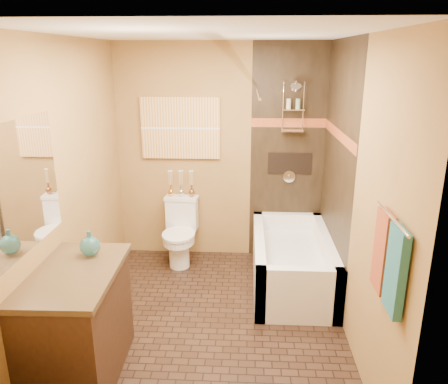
# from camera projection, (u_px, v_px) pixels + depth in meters

# --- Properties ---
(floor) EXTENTS (3.00, 3.00, 0.00)m
(floor) POSITION_uv_depth(u_px,v_px,m) (211.00, 323.00, 4.00)
(floor) COLOR black
(floor) RESTS_ON ground
(wall_left) EXTENTS (0.02, 3.00, 2.50)m
(wall_left) POSITION_uv_depth(u_px,v_px,m) (68.00, 191.00, 3.69)
(wall_left) COLOR #A57840
(wall_left) RESTS_ON floor
(wall_right) EXTENTS (0.02, 3.00, 2.50)m
(wall_right) POSITION_uv_depth(u_px,v_px,m) (355.00, 195.00, 3.56)
(wall_right) COLOR #A57840
(wall_right) RESTS_ON floor
(wall_back) EXTENTS (2.40, 0.02, 2.50)m
(wall_back) POSITION_uv_depth(u_px,v_px,m) (220.00, 154.00, 5.05)
(wall_back) COLOR #A57840
(wall_back) RESTS_ON floor
(wall_front) EXTENTS (2.40, 0.02, 2.50)m
(wall_front) POSITION_uv_depth(u_px,v_px,m) (184.00, 283.00, 2.20)
(wall_front) COLOR #A57840
(wall_front) RESTS_ON floor
(ceiling) EXTENTS (3.00, 3.00, 0.00)m
(ceiling) POSITION_uv_depth(u_px,v_px,m) (208.00, 33.00, 3.25)
(ceiling) COLOR silver
(ceiling) RESTS_ON wall_back
(alcove_tile_back) EXTENTS (0.85, 0.01, 2.50)m
(alcove_tile_back) POSITION_uv_depth(u_px,v_px,m) (288.00, 155.00, 5.00)
(alcove_tile_back) COLOR black
(alcove_tile_back) RESTS_ON wall_back
(alcove_tile_right) EXTENTS (0.01, 1.50, 2.50)m
(alcove_tile_right) POSITION_uv_depth(u_px,v_px,m) (336.00, 172.00, 4.28)
(alcove_tile_right) COLOR black
(alcove_tile_right) RESTS_ON wall_right
(mosaic_band_back) EXTENTS (0.85, 0.01, 0.10)m
(mosaic_band_back) POSITION_uv_depth(u_px,v_px,m) (289.00, 123.00, 4.88)
(mosaic_band_back) COLOR maroon
(mosaic_band_back) RESTS_ON alcove_tile_back
(mosaic_band_right) EXTENTS (0.01, 1.50, 0.10)m
(mosaic_band_right) POSITION_uv_depth(u_px,v_px,m) (338.00, 134.00, 4.17)
(mosaic_band_right) COLOR maroon
(mosaic_band_right) RESTS_ON alcove_tile_right
(alcove_niche) EXTENTS (0.50, 0.01, 0.25)m
(alcove_niche) POSITION_uv_depth(u_px,v_px,m) (290.00, 164.00, 5.03)
(alcove_niche) COLOR black
(alcove_niche) RESTS_ON alcove_tile_back
(shower_fixtures) EXTENTS (0.24, 0.33, 1.16)m
(shower_fixtures) POSITION_uv_depth(u_px,v_px,m) (293.00, 120.00, 4.77)
(shower_fixtures) COLOR silver
(shower_fixtures) RESTS_ON floor
(curtain_rod) EXTENTS (0.03, 1.55, 0.03)m
(curtain_rod) POSITION_uv_depth(u_px,v_px,m) (258.00, 91.00, 4.09)
(curtain_rod) COLOR silver
(curtain_rod) RESTS_ON wall_back
(towel_bar) EXTENTS (0.02, 0.55, 0.02)m
(towel_bar) POSITION_uv_depth(u_px,v_px,m) (392.00, 218.00, 2.51)
(towel_bar) COLOR silver
(towel_bar) RESTS_ON wall_right
(towel_teal) EXTENTS (0.05, 0.22, 0.52)m
(towel_teal) POSITION_uv_depth(u_px,v_px,m) (396.00, 271.00, 2.46)
(towel_teal) COLOR #21616F
(towel_teal) RESTS_ON towel_bar
(towel_rust) EXTENTS (0.05, 0.22, 0.52)m
(towel_rust) POSITION_uv_depth(u_px,v_px,m) (382.00, 251.00, 2.71)
(towel_rust) COLOR maroon
(towel_rust) RESTS_ON towel_bar
(sunset_painting) EXTENTS (0.90, 0.04, 0.70)m
(sunset_painting) POSITION_uv_depth(u_px,v_px,m) (181.00, 128.00, 4.96)
(sunset_painting) COLOR #C77D2E
(sunset_painting) RESTS_ON wall_back
(vanity_mirror) EXTENTS (0.01, 1.00, 0.90)m
(vanity_mirror) POSITION_uv_depth(u_px,v_px,m) (23.00, 187.00, 2.92)
(vanity_mirror) COLOR white
(vanity_mirror) RESTS_ON wall_left
(bathtub) EXTENTS (0.80, 1.50, 0.55)m
(bathtub) POSITION_uv_depth(u_px,v_px,m) (292.00, 266.00, 4.61)
(bathtub) COLOR white
(bathtub) RESTS_ON floor
(toilet) EXTENTS (0.40, 0.58, 0.76)m
(toilet) POSITION_uv_depth(u_px,v_px,m) (180.00, 232.00, 5.07)
(toilet) COLOR white
(toilet) RESTS_ON floor
(vanity) EXTENTS (0.63, 1.01, 0.88)m
(vanity) POSITION_uv_depth(u_px,v_px,m) (78.00, 324.00, 3.23)
(vanity) COLOR black
(vanity) RESTS_ON floor
(teal_bottle) EXTENTS (0.19, 0.19, 0.24)m
(teal_bottle) POSITION_uv_depth(u_px,v_px,m) (90.00, 244.00, 3.31)
(teal_bottle) COLOR #226466
(teal_bottle) RESTS_ON vanity
(bud_vases) EXTENTS (0.31, 0.07, 0.31)m
(bud_vases) POSITION_uv_depth(u_px,v_px,m) (181.00, 183.00, 5.07)
(bud_vases) COLOR gold
(bud_vases) RESTS_ON toilet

